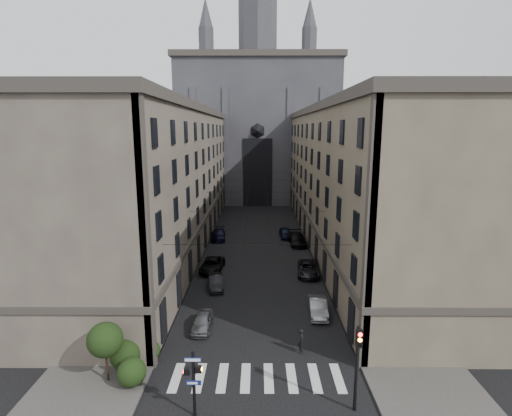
{
  "coord_description": "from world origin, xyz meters",
  "views": [
    {
      "loc": [
        0.03,
        -18.26,
        15.85
      ],
      "look_at": [
        -0.1,
        11.91,
        9.88
      ],
      "focal_mm": 28.0,
      "sensor_mm": 36.0,
      "label": 1
    }
  ],
  "objects_px": {
    "car_right_midnear": "(309,268)",
    "pedestrian": "(301,341)",
    "pedestrian_signal_left": "(193,379)",
    "traffic_light_right": "(357,359)",
    "gothic_tower": "(258,120)",
    "car_left_midfar": "(212,265)",
    "car_left_near": "(202,322)",
    "car_right_midfar": "(297,239)",
    "car_left_far": "(218,235)",
    "car_left_midnear": "(216,282)",
    "car_right_near": "(318,307)",
    "car_right_far": "(286,233)"
  },
  "relations": [
    {
      "from": "car_right_midfar",
      "to": "pedestrian",
      "type": "bearing_deg",
      "value": -97.3
    },
    {
      "from": "traffic_light_right",
      "to": "car_right_midfar",
      "type": "height_order",
      "value": "traffic_light_right"
    },
    {
      "from": "car_right_midfar",
      "to": "gothic_tower",
      "type": "bearing_deg",
      "value": 95.63
    },
    {
      "from": "pedestrian_signal_left",
      "to": "car_left_near",
      "type": "relative_size",
      "value": 1.07
    },
    {
      "from": "pedestrian_signal_left",
      "to": "car_right_midfar",
      "type": "bearing_deg",
      "value": 75.09
    },
    {
      "from": "car_right_midnear",
      "to": "pedestrian_signal_left",
      "type": "bearing_deg",
      "value": -107.07
    },
    {
      "from": "gothic_tower",
      "to": "car_right_midfar",
      "type": "xyz_separation_m",
      "value": [
        5.55,
        -39.4,
        -17.0
      ]
    },
    {
      "from": "car_right_near",
      "to": "car_right_far",
      "type": "xyz_separation_m",
      "value": [
        -1.07,
        25.12,
        0.03
      ]
    },
    {
      "from": "traffic_light_right",
      "to": "car_left_far",
      "type": "xyz_separation_m",
      "value": [
        -11.31,
        36.17,
        -2.57
      ]
    },
    {
      "from": "car_left_midnear",
      "to": "car_right_near",
      "type": "height_order",
      "value": "car_right_near"
    },
    {
      "from": "pedestrian_signal_left",
      "to": "car_right_midnear",
      "type": "relative_size",
      "value": 0.78
    },
    {
      "from": "gothic_tower",
      "to": "pedestrian",
      "type": "distance_m",
      "value": 69.13
    },
    {
      "from": "car_right_near",
      "to": "pedestrian_signal_left",
      "type": "bearing_deg",
      "value": -122.13
    },
    {
      "from": "car_right_midfar",
      "to": "car_right_far",
      "type": "distance_m",
      "value": 3.83
    },
    {
      "from": "car_left_far",
      "to": "car_right_midnear",
      "type": "distance_m",
      "value": 18.32
    },
    {
      "from": "car_left_midnear",
      "to": "pedestrian_signal_left",
      "type": "bearing_deg",
      "value": -95.73
    },
    {
      "from": "traffic_light_right",
      "to": "car_left_far",
      "type": "relative_size",
      "value": 1.05
    },
    {
      "from": "car_left_midnear",
      "to": "car_right_near",
      "type": "bearing_deg",
      "value": -39.55
    },
    {
      "from": "car_left_far",
      "to": "traffic_light_right",
      "type": "bearing_deg",
      "value": -76.79
    },
    {
      "from": "gothic_tower",
      "to": "pedestrian",
      "type": "bearing_deg",
      "value": -87.27
    },
    {
      "from": "car_right_midnear",
      "to": "car_right_midfar",
      "type": "bearing_deg",
      "value": 96.02
    },
    {
      "from": "car_right_far",
      "to": "traffic_light_right",
      "type": "bearing_deg",
      "value": -90.03
    },
    {
      "from": "car_left_far",
      "to": "car_right_near",
      "type": "xyz_separation_m",
      "value": [
        10.98,
        -24.08,
        -0.02
      ]
    },
    {
      "from": "traffic_light_right",
      "to": "car_left_midnear",
      "type": "bearing_deg",
      "value": 118.65
    },
    {
      "from": "gothic_tower",
      "to": "car_right_far",
      "type": "height_order",
      "value": "gothic_tower"
    },
    {
      "from": "car_left_near",
      "to": "car_right_midfar",
      "type": "height_order",
      "value": "car_right_midfar"
    },
    {
      "from": "car_left_midfar",
      "to": "car_left_near",
      "type": "bearing_deg",
      "value": -82.71
    },
    {
      "from": "car_left_near",
      "to": "car_right_near",
      "type": "height_order",
      "value": "car_right_near"
    },
    {
      "from": "car_right_midnear",
      "to": "pedestrian",
      "type": "bearing_deg",
      "value": -93.61
    },
    {
      "from": "car_left_midnear",
      "to": "car_right_near",
      "type": "relative_size",
      "value": 0.94
    },
    {
      "from": "gothic_tower",
      "to": "car_left_midfar",
      "type": "height_order",
      "value": "gothic_tower"
    },
    {
      "from": "car_left_midfar",
      "to": "car_left_far",
      "type": "xyz_separation_m",
      "value": [
        -0.57,
        13.21,
        0.01
      ]
    },
    {
      "from": "gothic_tower",
      "to": "pedestrian",
      "type": "height_order",
      "value": "gothic_tower"
    },
    {
      "from": "traffic_light_right",
      "to": "car_left_midfar",
      "type": "bearing_deg",
      "value": 115.08
    },
    {
      "from": "car_left_midfar",
      "to": "car_right_far",
      "type": "distance_m",
      "value": 17.05
    },
    {
      "from": "car_left_midfar",
      "to": "car_right_midnear",
      "type": "relative_size",
      "value": 0.98
    },
    {
      "from": "car_left_midfar",
      "to": "car_right_midnear",
      "type": "height_order",
      "value": "car_right_midnear"
    },
    {
      "from": "gothic_tower",
      "to": "car_left_midfar",
      "type": "distance_m",
      "value": 53.16
    },
    {
      "from": "car_right_midnear",
      "to": "car_right_far",
      "type": "relative_size",
      "value": 1.2
    },
    {
      "from": "car_right_midnear",
      "to": "car_right_midfar",
      "type": "xyz_separation_m",
      "value": [
        -0.13,
        11.81,
        0.08
      ]
    },
    {
      "from": "car_right_midnear",
      "to": "car_right_midfar",
      "type": "relative_size",
      "value": 0.94
    },
    {
      "from": "car_right_midnear",
      "to": "car_left_far",
      "type": "bearing_deg",
      "value": 133.86
    },
    {
      "from": "gothic_tower",
      "to": "car_left_midnear",
      "type": "relative_size",
      "value": 14.54
    },
    {
      "from": "pedestrian_signal_left",
      "to": "car_left_midfar",
      "type": "relative_size",
      "value": 0.79
    },
    {
      "from": "car_left_far",
      "to": "car_left_near",
      "type": "bearing_deg",
      "value": -91.4
    },
    {
      "from": "car_right_near",
      "to": "traffic_light_right",
      "type": "bearing_deg",
      "value": -85.49
    },
    {
      "from": "car_left_far",
      "to": "pedestrian",
      "type": "distance_m",
      "value": 31.38
    },
    {
      "from": "car_left_far",
      "to": "car_right_far",
      "type": "distance_m",
      "value": 9.97
    },
    {
      "from": "car_right_midnear",
      "to": "car_right_midfar",
      "type": "height_order",
      "value": "car_right_midfar"
    },
    {
      "from": "pedestrian_signal_left",
      "to": "traffic_light_right",
      "type": "bearing_deg",
      "value": 2.64
    }
  ]
}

